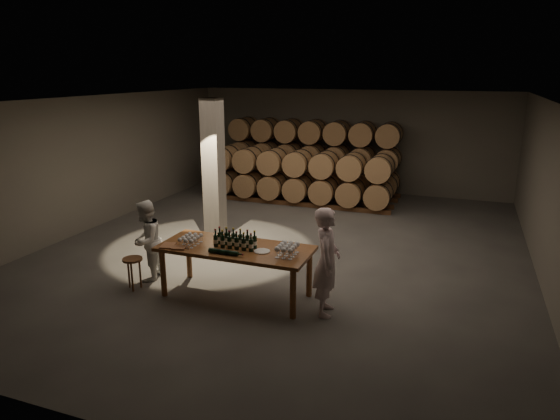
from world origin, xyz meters
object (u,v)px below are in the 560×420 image
(stool, at_px, (133,264))
(person_woman, at_px, (146,241))
(tasting_table, at_px, (236,252))
(plate, at_px, (262,251))
(bottle_cluster, at_px, (235,241))
(person_man, at_px, (327,262))
(notebook_near, at_px, (179,248))

(stool, xyz_separation_m, person_woman, (-0.03, 0.47, 0.28))
(tasting_table, bearing_deg, stool, -168.25)
(plate, relative_size, stool, 0.46)
(bottle_cluster, distance_m, plate, 0.51)
(bottle_cluster, xyz_separation_m, person_woman, (-1.87, 0.13, -0.26))
(tasting_table, height_order, bottle_cluster, bottle_cluster)
(bottle_cluster, height_order, stool, bottle_cluster)
(stool, distance_m, person_man, 3.49)
(stool, bearing_deg, notebook_near, -1.72)
(tasting_table, relative_size, person_man, 1.48)
(tasting_table, distance_m, person_woman, 1.86)
(bottle_cluster, height_order, notebook_near, bottle_cluster)
(tasting_table, distance_m, notebook_near, 0.95)
(bottle_cluster, distance_m, person_woman, 1.89)
(tasting_table, distance_m, person_man, 1.62)
(notebook_near, bearing_deg, tasting_table, 10.84)
(plate, height_order, stool, plate)
(stool, bearing_deg, tasting_table, 11.75)
(plate, height_order, notebook_near, notebook_near)
(stool, bearing_deg, person_man, 5.13)
(plate, bearing_deg, notebook_near, -165.67)
(tasting_table, bearing_deg, plate, -7.03)
(stool, distance_m, person_woman, 0.55)
(person_woman, bearing_deg, notebook_near, 53.30)
(person_man, bearing_deg, stool, 84.21)
(bottle_cluster, relative_size, stool, 1.25)
(tasting_table, xyz_separation_m, person_man, (1.62, -0.07, 0.08))
(plate, xyz_separation_m, person_woman, (-2.37, 0.16, -0.15))
(plate, xyz_separation_m, person_man, (1.10, -0.01, -0.03))
(person_man, bearing_deg, tasting_table, 76.54)
(bottle_cluster, distance_m, person_man, 1.61)
(tasting_table, relative_size, person_woman, 1.72)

